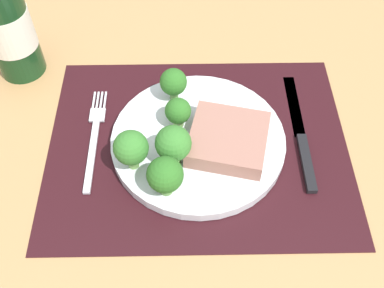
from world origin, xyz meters
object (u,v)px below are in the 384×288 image
steak (228,139)px  knife (302,139)px  plate (198,141)px  fork (94,137)px  wine_bottle (5,20)px

steak → knife: size_ratio=0.47×
plate → knife: bearing=1.9°
steak → knife: 11.87cm
plate → steak: size_ratio=2.39×
fork → knife: (31.34, -0.89, 0.05)cm
steak → fork: 20.34cm
fork → knife: size_ratio=0.83×
plate → wine_bottle: wine_bottle is taller
steak → fork: bearing=171.8°
plate → steak: bearing=-18.8°
plate → steak: (4.26, -1.45, 2.18)cm
plate → fork: bearing=174.8°
plate → wine_bottle: bearing=150.1°
knife → wine_bottle: wine_bottle is taller
fork → knife: 31.36cm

